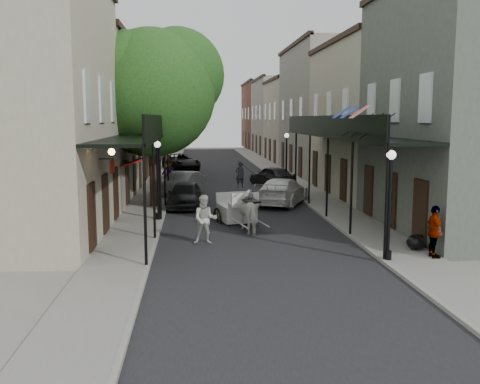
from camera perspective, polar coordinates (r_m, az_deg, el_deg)
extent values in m
plane|color=gray|center=(19.91, 2.17, -6.30)|extent=(140.00, 140.00, 0.00)
cube|color=black|center=(39.53, -1.43, 0.81)|extent=(8.00, 90.00, 0.01)
cube|color=gray|center=(39.53, -8.68, 0.80)|extent=(2.20, 90.00, 0.12)
cube|color=gray|center=(40.14, 5.71, 0.96)|extent=(2.20, 90.00, 0.12)
cube|color=#AFA88C|center=(49.54, -12.27, 8.15)|extent=(5.00, 80.00, 10.50)
cube|color=gray|center=(50.37, 7.74, 8.25)|extent=(5.00, 80.00, 10.50)
cube|color=black|center=(26.29, -10.66, 5.84)|extent=(2.20, 18.00, 0.12)
cube|color=black|center=(26.20, -8.39, 6.98)|extent=(0.06, 18.00, 1.00)
cylinder|color=black|center=(17.44, -10.12, -1.33)|extent=(0.10, 0.10, 4.00)
cylinder|color=black|center=(25.35, -8.53, 1.56)|extent=(0.10, 0.10, 4.00)
cylinder|color=black|center=(33.30, -7.69, 3.07)|extent=(0.10, 0.10, 4.00)
cube|color=black|center=(27.20, 10.92, 5.90)|extent=(2.20, 18.00, 0.12)
cube|color=black|center=(26.92, 8.78, 7.00)|extent=(0.06, 18.00, 1.00)
cylinder|color=black|center=(18.52, 15.37, -0.96)|extent=(0.10, 0.10, 4.00)
cylinder|color=black|center=(26.10, 9.29, 1.72)|extent=(0.10, 0.10, 4.00)
cylinder|color=black|center=(33.88, 5.97, 3.18)|extent=(0.10, 0.10, 4.00)
cylinder|color=#382619|center=(29.30, -9.26, 3.96)|extent=(0.44, 0.44, 5.60)
sphere|color=#194D18|center=(29.26, -9.40, 10.38)|extent=(6.80, 6.80, 6.80)
sphere|color=#194D18|center=(29.85, -6.69, 12.30)|extent=(5.10, 5.10, 5.10)
cylinder|color=#382619|center=(43.26, -7.89, 4.85)|extent=(0.44, 0.44, 5.04)
sphere|color=#194D18|center=(43.21, -7.96, 8.75)|extent=(6.00, 6.00, 6.00)
sphere|color=#194D18|center=(43.79, -6.35, 9.94)|extent=(4.50, 4.50, 4.50)
cylinder|color=black|center=(18.92, 15.45, -6.50)|extent=(0.28, 0.28, 0.30)
cylinder|color=black|center=(18.60, 15.62, -1.86)|extent=(0.12, 0.12, 3.40)
sphere|color=white|center=(18.39, 15.83, 3.83)|extent=(0.32, 0.32, 0.32)
cylinder|color=black|center=(25.63, -8.66, -2.56)|extent=(0.28, 0.28, 0.30)
cylinder|color=black|center=(25.39, -8.74, 0.88)|extent=(0.12, 0.12, 3.40)
sphere|color=white|center=(25.24, -8.82, 5.06)|extent=(0.32, 0.32, 0.32)
cylinder|color=black|center=(38.00, 4.94, 0.90)|extent=(0.28, 0.28, 0.30)
cylinder|color=black|center=(37.84, 4.97, 3.23)|extent=(0.12, 0.12, 3.40)
sphere|color=white|center=(37.74, 5.00, 6.03)|extent=(0.32, 0.32, 0.32)
imported|color=silver|center=(23.02, 1.29, -2.12)|extent=(1.37, 2.23, 1.75)
torus|color=black|center=(25.72, -2.75, -1.56)|extent=(0.39, 1.36, 1.37)
torus|color=black|center=(26.21, 0.94, -1.38)|extent=(0.39, 1.36, 1.37)
torus|color=black|center=(24.42, -1.37, -2.82)|extent=(0.23, 0.71, 0.71)
torus|color=black|center=(24.81, 1.55, -2.65)|extent=(0.23, 0.71, 0.71)
cube|color=silver|center=(25.68, -0.75, -0.54)|extent=(1.86, 2.18, 0.74)
cube|color=silver|center=(24.55, -0.01, 0.32)|extent=(1.37, 0.84, 0.13)
cube|color=silver|center=(24.26, 0.17, 0.99)|extent=(1.27, 0.38, 0.53)
imported|color=black|center=(24.47, -0.01, 1.86)|extent=(0.49, 0.37, 1.19)
imported|color=#BBBAB0|center=(20.85, -3.74, -2.94)|extent=(0.95, 0.75, 1.93)
imported|color=gray|center=(39.44, -7.55, 2.20)|extent=(1.20, 0.74, 1.79)
imported|color=gray|center=(19.46, 20.03, -4.01)|extent=(0.46, 1.07, 1.81)
imported|color=black|center=(29.41, -5.88, -0.27)|extent=(2.05, 4.37, 1.45)
imported|color=gray|center=(34.26, -6.20, 0.90)|extent=(3.11, 4.71, 1.47)
imported|color=black|center=(50.97, -6.30, 3.23)|extent=(4.11, 6.07, 1.54)
imported|color=white|center=(30.42, 4.57, 0.08)|extent=(4.04, 5.60, 1.51)
imported|color=black|center=(38.79, 3.46, 1.73)|extent=(3.33, 4.57, 1.45)
ellipsoid|color=black|center=(20.55, 18.20, -5.10)|extent=(0.66, 0.66, 0.56)
ellipsoid|color=black|center=(21.08, 18.47, -4.92)|extent=(0.58, 0.58, 0.46)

